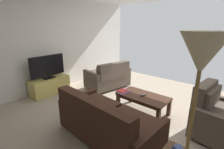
# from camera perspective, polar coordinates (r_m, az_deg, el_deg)

# --- Properties ---
(ground_plane) EXTENTS (5.35, 5.72, 0.01)m
(ground_plane) POSITION_cam_1_polar(r_m,az_deg,el_deg) (3.65, 6.46, -13.72)
(ground_plane) COLOR tan
(wall_right) EXTENTS (0.12, 5.72, 2.64)m
(wall_right) POSITION_cam_1_polar(r_m,az_deg,el_deg) (5.19, -18.34, 10.09)
(wall_right) COLOR white
(wall_right) RESTS_ON ground
(sofa_main) EXTENTS (1.77, 0.91, 0.84)m
(sofa_main) POSITION_cam_1_polar(r_m,az_deg,el_deg) (2.74, -2.45, -16.19)
(sofa_main) COLOR black
(sofa_main) RESTS_ON ground
(loveseat_near) EXTENTS (1.00, 1.37, 0.83)m
(loveseat_near) POSITION_cam_1_polar(r_m,az_deg,el_deg) (4.93, -1.22, -0.75)
(loveseat_near) COLOR black
(loveseat_near) RESTS_ON ground
(coffee_table) EXTENTS (1.07, 0.59, 0.40)m
(coffee_table) POSITION_cam_1_polar(r_m,az_deg,el_deg) (3.60, 10.88, -8.23)
(coffee_table) COLOR #3D2316
(coffee_table) RESTS_ON ground
(floor_lamp) EXTENTS (0.32, 0.32, 1.81)m
(floor_lamp) POSITION_cam_1_polar(r_m,az_deg,el_deg) (1.30, 28.45, 1.21)
(floor_lamp) COLOR olive
(floor_lamp) RESTS_ON ground
(tv_stand) EXTENTS (0.51, 1.09, 0.45)m
(tv_stand) POSITION_cam_1_polar(r_m,az_deg,el_deg) (4.90, -21.03, -3.68)
(tv_stand) COLOR #D8C666
(tv_stand) RESTS_ON ground
(flat_tv) EXTENTS (0.22, 0.99, 0.63)m
(flat_tv) POSITION_cam_1_polar(r_m,az_deg,el_deg) (4.75, -21.73, 2.63)
(flat_tv) COLOR black
(flat_tv) RESTS_ON tv_stand
(armchair_side) EXTENTS (0.95, 0.99, 0.91)m
(armchair_side) POSITION_cam_1_polar(r_m,az_deg,el_deg) (3.34, 34.02, -12.50)
(armchair_side) COLOR black
(armchair_side) RESTS_ON ground
(book_stack) EXTENTS (0.22, 0.30, 0.04)m
(book_stack) POSITION_cam_1_polar(r_m,az_deg,el_deg) (3.69, 3.82, -5.92)
(book_stack) COLOR #996699
(book_stack) RESTS_ON coffee_table
(tv_remote) EXTENTS (0.08, 0.17, 0.02)m
(tv_remote) POSITION_cam_1_polar(r_m,az_deg,el_deg) (3.57, 11.00, -7.13)
(tv_remote) COLOR black
(tv_remote) RESTS_ON coffee_table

